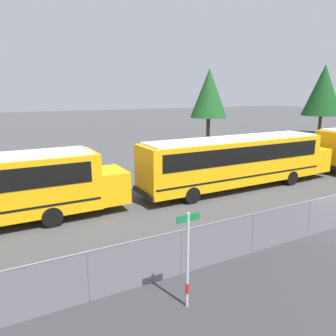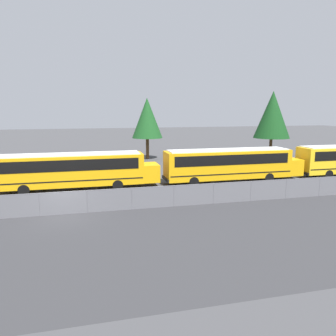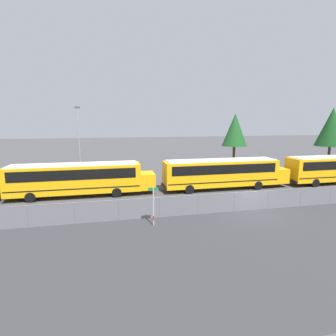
# 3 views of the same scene
# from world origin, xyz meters

# --- Properties ---
(ground_plane) EXTENTS (200.00, 200.00, 0.00)m
(ground_plane) POSITION_xyz_m (0.00, 0.00, 0.00)
(ground_plane) COLOR #424244
(fence) EXTENTS (111.29, 0.07, 1.55)m
(fence) POSITION_xyz_m (-0.00, -0.00, 0.79)
(fence) COLOR #9EA0A5
(fence) RESTS_ON ground_plane
(school_bus_3) EXTENTS (13.64, 2.46, 3.15)m
(school_bus_3) POSITION_xyz_m (0.57, 6.80, 1.86)
(school_bus_3) COLOR #EDA80F
(school_bus_3) RESTS_ON ground_plane
(street_sign) EXTENTS (0.70, 0.09, 2.75)m
(street_sign) POSITION_xyz_m (-8.22, -1.49, 1.47)
(street_sign) COLOR #B7B7BC
(street_sign) RESTS_ON ground_plane
(tree_1) EXTENTS (4.20, 4.20, 8.40)m
(tree_1) POSITION_xyz_m (9.71, 22.93, 5.65)
(tree_1) COLOR #51381E
(tree_1) RESTS_ON ground_plane
(tree_2) EXTENTS (5.33, 5.33, 9.53)m
(tree_2) POSITION_xyz_m (28.50, 22.33, 6.05)
(tree_2) COLOR #51381E
(tree_2) RESTS_ON ground_plane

